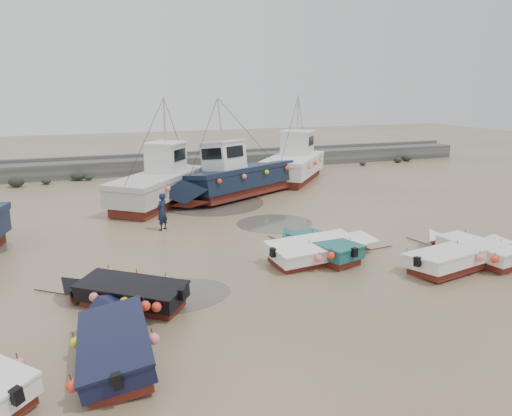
# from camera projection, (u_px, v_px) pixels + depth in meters

# --- Properties ---
(ground) EXTENTS (120.00, 120.00, 0.00)m
(ground) POSITION_uv_depth(u_px,v_px,m) (221.00, 258.00, 20.52)
(ground) COLOR #9E8465
(ground) RESTS_ON ground
(seawall) EXTENTS (60.00, 4.92, 1.50)m
(seawall) POSITION_uv_depth(u_px,v_px,m) (144.00, 166.00, 40.40)
(seawall) COLOR #5E5E5A
(seawall) RESTS_ON ground
(puddle_a) EXTENTS (4.32, 4.32, 0.01)m
(puddle_a) POSITION_uv_depth(u_px,v_px,m) (168.00, 296.00, 16.83)
(puddle_a) COLOR #504B41
(puddle_a) RESTS_ON ground
(puddle_b) EXTENTS (4.00, 4.00, 0.01)m
(puddle_b) POSITION_uv_depth(u_px,v_px,m) (275.00, 223.00, 25.75)
(puddle_b) COLOR #504B41
(puddle_b) RESTS_ON ground
(puddle_d) EXTENTS (6.56, 6.56, 0.01)m
(puddle_d) POSITION_uv_depth(u_px,v_px,m) (210.00, 202.00, 30.56)
(puddle_d) COLOR #504B41
(puddle_d) RESTS_ON ground
(dinghy_1) EXTENTS (2.34, 6.24, 1.43)m
(dinghy_1) POSITION_uv_depth(u_px,v_px,m) (117.00, 337.00, 12.99)
(dinghy_1) COLOR maroon
(dinghy_1) RESTS_ON ground
(dinghy_2) EXTENTS (2.47, 5.37, 1.43)m
(dinghy_2) POSITION_uv_depth(u_px,v_px,m) (318.00, 243.00, 20.65)
(dinghy_2) COLOR maroon
(dinghy_2) RESTS_ON ground
(dinghy_3) EXTENTS (6.76, 2.74, 1.43)m
(dinghy_3) POSITION_uv_depth(u_px,v_px,m) (464.00, 254.00, 19.41)
(dinghy_3) COLOR maroon
(dinghy_3) RESTS_ON ground
(dinghy_4) EXTENTS (4.87, 4.18, 1.43)m
(dinghy_4) POSITION_uv_depth(u_px,v_px,m) (123.00, 289.00, 16.01)
(dinghy_4) COLOR maroon
(dinghy_4) RESTS_ON ground
(dinghy_5) EXTENTS (6.13, 2.36, 1.43)m
(dinghy_5) POSITION_uv_depth(u_px,v_px,m) (322.00, 247.00, 20.19)
(dinghy_5) COLOR maroon
(dinghy_5) RESTS_ON ground
(dinghy_6) EXTENTS (2.09, 5.36, 1.43)m
(dinghy_6) POSITION_uv_depth(u_px,v_px,m) (471.00, 246.00, 20.28)
(dinghy_6) COLOR maroon
(dinghy_6) RESTS_ON ground
(cabin_boat_1) EXTENTS (7.89, 9.47, 6.22)m
(cabin_boat_1) POSITION_uv_depth(u_px,v_px,m) (163.00, 182.00, 29.95)
(cabin_boat_1) COLOR maroon
(cabin_boat_1) RESTS_ON ground
(cabin_boat_2) EXTENTS (10.61, 6.93, 6.22)m
(cabin_boat_2) POSITION_uv_depth(u_px,v_px,m) (233.00, 178.00, 31.37)
(cabin_boat_2) COLOR maroon
(cabin_boat_2) RESTS_ON ground
(cabin_boat_3) EXTENTS (7.88, 9.07, 6.22)m
(cabin_boat_3) POSITION_uv_depth(u_px,v_px,m) (296.00, 162.00, 37.61)
(cabin_boat_3) COLOR maroon
(cabin_boat_3) RESTS_ON ground
(person) EXTENTS (0.80, 0.79, 1.85)m
(person) POSITION_uv_depth(u_px,v_px,m) (163.00, 230.00, 24.58)
(person) COLOR #141C33
(person) RESTS_ON ground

